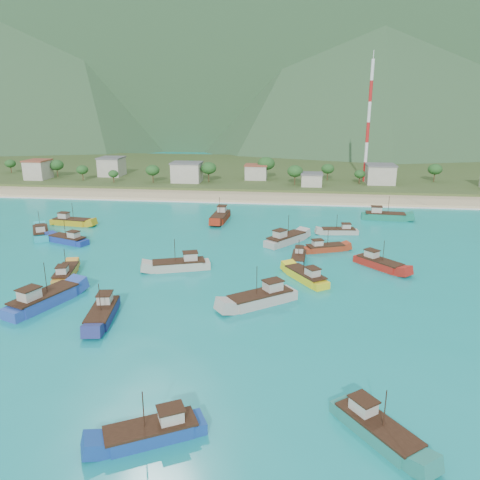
# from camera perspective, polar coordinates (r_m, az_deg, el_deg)

# --- Properties ---
(ground) EXTENTS (600.00, 600.00, 0.00)m
(ground) POSITION_cam_1_polar(r_m,az_deg,el_deg) (84.78, -2.00, -5.39)
(ground) COLOR #0C898A
(ground) RESTS_ON ground
(beach) EXTENTS (400.00, 18.00, 1.20)m
(beach) POSITION_cam_1_polar(r_m,az_deg,el_deg) (160.29, 2.35, 5.19)
(beach) COLOR beige
(beach) RESTS_ON ground
(land) EXTENTS (400.00, 110.00, 2.40)m
(land) POSITION_cam_1_polar(r_m,az_deg,el_deg) (220.28, 3.65, 8.31)
(land) COLOR #385123
(land) RESTS_ON ground
(surf_line) EXTENTS (400.00, 2.50, 0.08)m
(surf_line) POSITION_cam_1_polar(r_m,az_deg,el_deg) (151.02, 2.05, 4.48)
(surf_line) COLOR white
(surf_line) RESTS_ON ground
(mountains) EXTENTS (1520.00, 440.00, 260.00)m
(mountains) POSITION_cam_1_polar(r_m,az_deg,el_deg) (488.22, 3.56, 25.45)
(mountains) COLOR slate
(mountains) RESTS_ON ground
(village) EXTENTS (211.79, 23.67, 7.67)m
(village) POSITION_cam_1_polar(r_m,az_deg,el_deg) (182.35, 6.98, 8.05)
(village) COLOR beige
(village) RESTS_ON ground
(vegetation) EXTENTS (278.16, 25.26, 9.08)m
(vegetation) POSITION_cam_1_polar(r_m,az_deg,el_deg) (183.58, 4.28, 8.27)
(vegetation) COLOR #235623
(vegetation) RESTS_ON ground
(radio_tower) EXTENTS (1.20, 1.20, 44.70)m
(radio_tower) POSITION_cam_1_polar(r_m,az_deg,el_deg) (187.63, 15.38, 13.67)
(radio_tower) COLOR red
(radio_tower) RESTS_ON ground
(boat_1) EXTENTS (3.18, 9.04, 5.25)m
(boat_1) POSITION_cam_1_polar(r_m,az_deg,el_deg) (97.06, 7.16, -2.26)
(boat_1) COLOR teal
(boat_1) RESTS_ON ground
(boat_2) EXTENTS (5.06, 10.22, 5.80)m
(boat_2) POSITION_cam_1_polar(r_m,az_deg,el_deg) (93.45, -20.48, -3.92)
(boat_2) COLOR gold
(boat_2) RESTS_ON ground
(boat_4) EXTENTS (8.66, 9.96, 6.05)m
(boat_4) POSITION_cam_1_polar(r_m,az_deg,el_deg) (51.41, 16.26, -21.32)
(boat_4) COLOR #247E71
(boat_4) RESTS_ON ground
(boat_5) EXTENTS (4.87, 11.15, 6.37)m
(boat_5) POSITION_cam_1_polar(r_m,az_deg,el_deg) (74.74, -16.39, -8.61)
(boat_5) COLOR navy
(boat_5) RESTS_ON ground
(boat_8) EXTENTS (9.86, 11.48, 6.95)m
(boat_8) POSITION_cam_1_polar(r_m,az_deg,el_deg) (108.88, 5.59, 0.06)
(boat_8) COLOR #A89F99
(boat_8) RESTS_ON ground
(boat_10) EXTENTS (8.53, 11.24, 6.58)m
(boat_10) POSITION_cam_1_polar(r_m,az_deg,el_deg) (123.75, -23.11, 0.78)
(boat_10) COLOR #1DAAB6
(boat_10) RESTS_ON ground
(boat_12) EXTENTS (11.11, 4.56, 6.37)m
(boat_12) POSITION_cam_1_polar(r_m,az_deg,el_deg) (132.37, -19.90, 2.08)
(boat_12) COLOR #BD9916
(boat_12) RESTS_ON ground
(boat_13) EXTENTS (10.56, 6.41, 6.00)m
(boat_13) POSITION_cam_1_polar(r_m,az_deg,el_deg) (115.62, -20.19, -0.01)
(boat_13) COLOR navy
(boat_13) RESTS_ON ground
(boat_14) EXTENTS (9.24, 3.64, 5.32)m
(boat_14) POSITION_cam_1_polar(r_m,az_deg,el_deg) (118.61, 11.99, 1.01)
(boat_14) COLOR #A5A195
(boat_14) RESTS_ON ground
(boat_16) EXTENTS (11.82, 6.78, 6.70)m
(boat_16) POSITION_cam_1_polar(r_m,az_deg,el_deg) (92.33, -7.33, -3.09)
(boat_16) COLOR #B3AFA1
(boat_16) RESTS_ON ground
(boat_17) EXTENTS (9.58, 5.87, 5.45)m
(boat_17) POSITION_cam_1_polar(r_m,az_deg,el_deg) (104.33, 10.24, -1.03)
(boat_17) COLOR #9C3218
(boat_17) RESTS_ON ground
(boat_19) EXTENTS (9.41, 9.77, 6.19)m
(boat_19) POSITION_cam_1_polar(r_m,az_deg,el_deg) (96.67, 16.58, -2.82)
(boat_19) COLOR #A81F16
(boat_19) RESTS_ON ground
(boat_21) EXTENTS (10.24, 7.28, 5.92)m
(boat_21) POSITION_cam_1_polar(r_m,az_deg,el_deg) (50.05, -10.55, -22.11)
(boat_21) COLOR navy
(boat_21) RESTS_ON ground
(boat_24) EXTENTS (8.06, 13.21, 7.51)m
(boat_24) POSITION_cam_1_polar(r_m,az_deg,el_deg) (82.12, -22.87, -6.79)
(boat_24) COLOR #294BAE
(boat_24) RESTS_ON ground
(boat_26) EXTENTS (11.66, 10.05, 7.07)m
(boat_26) POSITION_cam_1_polar(r_m,az_deg,el_deg) (76.58, 2.63, -7.17)
(boat_26) COLOR #B3ABA2
(boat_26) RESTS_ON ground
(boat_27) EXTENTS (12.12, 4.38, 7.03)m
(boat_27) POSITION_cam_1_polar(r_m,az_deg,el_deg) (136.16, 17.16, 2.77)
(boat_27) COLOR #12765C
(boat_27) RESTS_ON ground
(boat_28) EXTENTS (4.07, 12.16, 7.10)m
(boat_28) POSITION_cam_1_polar(r_m,az_deg,el_deg) (129.25, -2.40, 2.80)
(boat_28) COLOR maroon
(boat_28) RESTS_ON ground
(boat_30) EXTENTS (8.34, 10.29, 6.12)m
(boat_30) POSITION_cam_1_polar(r_m,az_deg,el_deg) (86.89, 8.05, -4.48)
(boat_30) COLOR yellow
(boat_30) RESTS_ON ground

